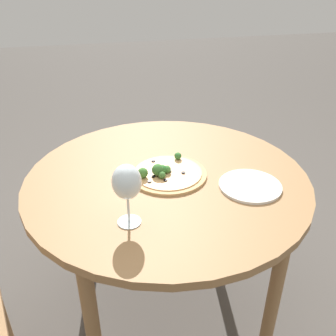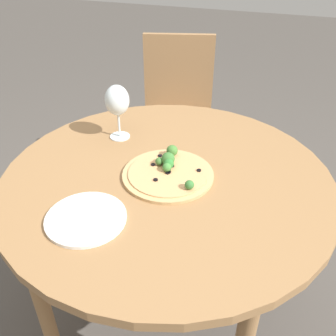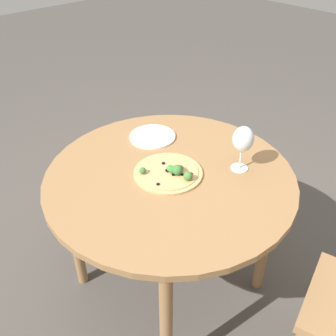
% 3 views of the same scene
% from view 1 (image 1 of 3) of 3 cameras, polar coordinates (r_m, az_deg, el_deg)
% --- Properties ---
extents(ground_plane, '(12.00, 12.00, 0.00)m').
position_cam_1_polar(ground_plane, '(1.86, -0.12, -20.52)').
color(ground_plane, '#4C4742').
extents(dining_table, '(1.05, 1.05, 0.72)m').
position_cam_1_polar(dining_table, '(1.43, -0.15, -3.90)').
color(dining_table, olive).
rests_on(dining_table, ground_plane).
extents(pizza, '(0.29, 0.29, 0.06)m').
position_cam_1_polar(pizza, '(1.38, -0.26, -0.72)').
color(pizza, tan).
rests_on(pizza, dining_table).
extents(wine_glass, '(0.09, 0.09, 0.20)m').
position_cam_1_polar(wine_glass, '(1.08, -6.30, -2.30)').
color(wine_glass, silver).
rests_on(wine_glass, dining_table).
extents(plate_near, '(0.22, 0.22, 0.01)m').
position_cam_1_polar(plate_near, '(1.35, 12.40, -2.66)').
color(plate_near, silver).
rests_on(plate_near, dining_table).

